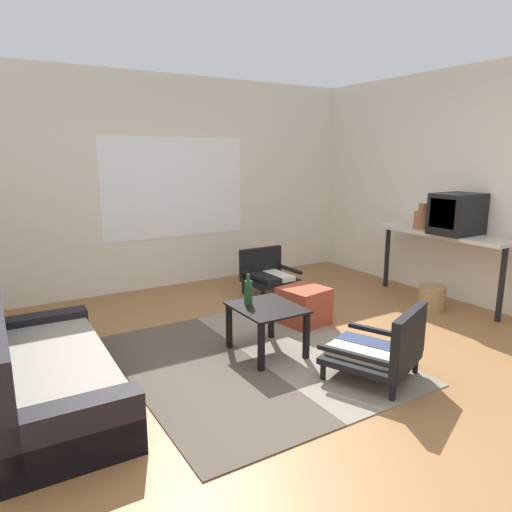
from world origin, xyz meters
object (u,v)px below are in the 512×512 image
armchair_by_window (267,273)px  console_shelf (440,239)px  coffee_table (267,316)px  couch (42,374)px  clay_vase (422,219)px  glass_bottle (248,292)px  ottoman_orange (304,306)px  armchair_striped_foreground (382,349)px  crt_television (457,214)px  wicker_basket (432,298)px

armchair_by_window → console_shelf: 2.08m
coffee_table → armchair_by_window: bearing=57.0°
couch → clay_vase: (4.30, 0.37, 0.74)m
coffee_table → glass_bottle: 0.26m
couch → armchair_by_window: size_ratio=3.05×
armchair_by_window → ottoman_orange: bearing=-103.4°
ottoman_orange → console_shelf: size_ratio=0.26×
armchair_striped_foreground → crt_television: crt_television is taller
armchair_by_window → clay_vase: 1.98m
clay_vase → glass_bottle: clay_vase is taller
armchair_by_window → armchair_striped_foreground: 2.46m
armchair_striped_foreground → glass_bottle: glass_bottle is taller
couch → ottoman_orange: size_ratio=4.30×
couch → clay_vase: 4.38m
armchair_striped_foreground → glass_bottle: (-0.59, 1.02, 0.29)m
coffee_table → glass_bottle: size_ratio=2.32×
armchair_striped_foreground → ottoman_orange: armchair_striped_foreground is taller
couch → armchair_striped_foreground: size_ratio=2.25×
ottoman_orange → armchair_striped_foreground: bearing=-100.3°
couch → coffee_table: bearing=-3.2°
coffee_table → crt_television: bearing=0.2°
crt_television → ottoman_orange: bearing=166.7°
coffee_table → ottoman_orange: bearing=30.4°
coffee_table → armchair_striped_foreground: size_ratio=0.76×
wicker_basket → couch: bearing=179.2°
armchair_striped_foreground → clay_vase: bearing=33.7°
armchair_by_window → console_shelf: (1.52, -1.33, 0.49)m
couch → console_shelf: size_ratio=1.10×
coffee_table → crt_television: size_ratio=1.19×
coffee_table → ottoman_orange: 0.86m
crt_television → coffee_table: bearing=-179.8°
clay_vase → glass_bottle: (-2.61, -0.33, -0.42)m
clay_vase → wicker_basket: bearing=-121.6°
coffee_table → wicker_basket: (2.25, 0.04, -0.22)m
couch → coffee_table: couch is taller
ottoman_orange → console_shelf: console_shelf is taller
armchair_striped_foreground → console_shelf: console_shelf is taller
couch → armchair_by_window: (2.78, 1.43, 0.04)m
crt_television → armchair_by_window: bearing=134.9°
coffee_table → clay_vase: size_ratio=2.07×
armchair_by_window → wicker_basket: size_ratio=2.03×
wicker_basket → coffee_table: bearing=-178.9°
coffee_table → armchair_by_window: size_ratio=1.03×
coffee_table → clay_vase: (2.51, 0.47, 0.61)m
couch → armchair_by_window: 3.13m
console_shelf → ottoman_orange: bearing=172.7°
crt_television → glass_bottle: (-2.61, 0.14, -0.53)m
crt_television → glass_bottle: crt_television is taller
crt_television → clay_vase: crt_television is taller
coffee_table → console_shelf: 2.55m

